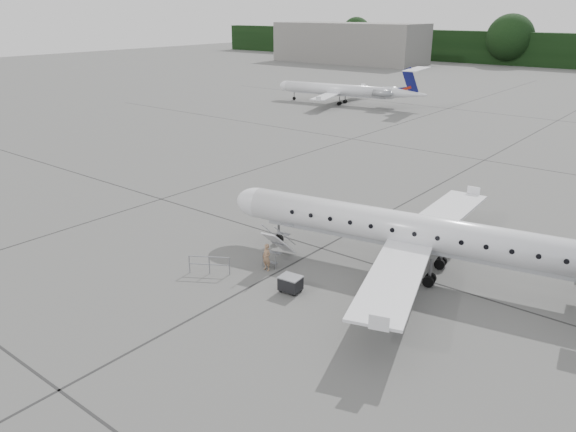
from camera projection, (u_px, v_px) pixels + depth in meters
The scene contains 8 objects.
ground at pixel (332, 307), 26.94m from camera, with size 320.00×320.00×0.00m, color #5D5D5A.
terminal_building at pixel (349, 43), 146.77m from camera, with size 40.00×14.00×10.00m, color slate.
main_regional_jet at pixel (423, 216), 29.32m from camera, with size 25.67×18.48×6.58m, color silver, non-canonical shape.
airstair at pixel (279, 244), 31.54m from camera, with size 0.85×2.46×2.06m, color silver, non-canonical shape.
passenger at pixel (267, 257), 30.49m from camera, with size 0.56×0.37×1.53m, color #977152.
safety_railing at pixel (209, 265), 30.15m from camera, with size 2.20×0.08×1.00m, color gray, non-canonical shape.
baggage_cart at pixel (290, 284), 28.24m from camera, with size 1.04×0.84×0.90m, color black, non-canonical shape.
bg_regional_left at pixel (338, 84), 83.42m from camera, with size 22.14×15.94×5.81m, color silver, non-canonical shape.
Camera 1 is at (13.17, -19.87, 13.46)m, focal length 35.00 mm.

